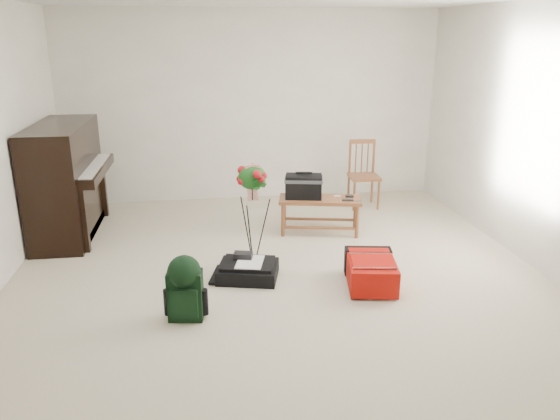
{
  "coord_description": "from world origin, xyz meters",
  "views": [
    {
      "loc": [
        -0.64,
        -4.54,
        2.2
      ],
      "look_at": [
        0.04,
        0.35,
        0.58
      ],
      "focal_mm": 35.0,
      "sensor_mm": 36.0,
      "label": 1
    }
  ],
  "objects": [
    {
      "name": "floor",
      "position": [
        0.0,
        0.0,
        0.0
      ],
      "size": [
        5.0,
        5.5,
        0.01
      ],
      "primitive_type": "cube",
      "color": "beige",
      "rests_on": "ground"
    },
    {
      "name": "piano",
      "position": [
        -2.19,
        1.6,
        0.6
      ],
      "size": [
        0.71,
        1.5,
        1.25
      ],
      "color": "black",
      "rests_on": "floor"
    },
    {
      "name": "green_backpack",
      "position": [
        -0.85,
        -0.57,
        0.3
      ],
      "size": [
        0.29,
        0.27,
        0.54
      ],
      "rotation": [
        0.0,
        0.0,
        -0.13
      ],
      "color": "black",
      "rests_on": "floor"
    },
    {
      "name": "black_duffel",
      "position": [
        -0.29,
        0.12,
        0.08
      ],
      "size": [
        0.63,
        0.55,
        0.23
      ],
      "rotation": [
        0.0,
        0.0,
        -0.23
      ],
      "color": "black",
      "rests_on": "floor"
    },
    {
      "name": "bench",
      "position": [
        0.49,
        1.24,
        0.5
      ],
      "size": [
        0.97,
        0.54,
        0.71
      ],
      "rotation": [
        0.0,
        0.0,
        -0.2
      ],
      "color": "brown",
      "rests_on": "floor"
    },
    {
      "name": "wall_back",
      "position": [
        0.0,
        2.75,
        1.25
      ],
      "size": [
        5.0,
        0.04,
        2.5
      ],
      "primitive_type": "cube",
      "color": "silver",
      "rests_on": "floor"
    },
    {
      "name": "dining_chair",
      "position": [
        1.39,
        2.15,
        0.42
      ],
      "size": [
        0.39,
        0.39,
        0.86
      ],
      "rotation": [
        0.0,
        0.0,
        -0.03
      ],
      "color": "brown",
      "rests_on": "floor"
    },
    {
      "name": "flower_stand",
      "position": [
        -0.22,
        0.32,
        0.52
      ],
      "size": [
        0.37,
        0.37,
        1.07
      ],
      "rotation": [
        0.0,
        0.0,
        0.12
      ],
      "color": "black",
      "rests_on": "floor"
    },
    {
      "name": "red_suitcase",
      "position": [
        0.8,
        -0.15,
        0.14
      ],
      "size": [
        0.51,
        0.68,
        0.27
      ],
      "rotation": [
        0.0,
        0.0,
        -0.17
      ],
      "color": "#C50809",
      "rests_on": "floor"
    },
    {
      "name": "wall_right",
      "position": [
        2.5,
        0.0,
        1.25
      ],
      "size": [
        0.04,
        5.5,
        2.5
      ],
      "primitive_type": "cube",
      "color": "silver",
      "rests_on": "floor"
    }
  ]
}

